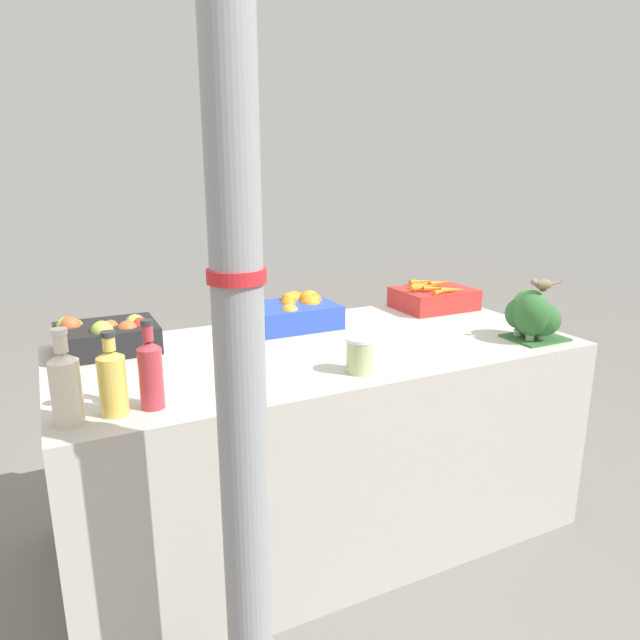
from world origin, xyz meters
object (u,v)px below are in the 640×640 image
at_px(broccoli_pile, 532,315).
at_px(pickle_jar, 360,355).
at_px(carrot_crate, 434,297).
at_px(juice_bottle_cloudy, 66,385).
at_px(juice_bottle_golden, 112,380).
at_px(juice_bottle_ruby, 151,372).
at_px(orange_crate, 296,311).
at_px(sparrow_bird, 543,284).
at_px(apple_crate, 106,336).
at_px(support_pole, 238,325).

bearing_deg(broccoli_pile, pickle_jar, -178.01).
relative_size(carrot_crate, juice_bottle_cloudy, 1.37).
distance_m(juice_bottle_golden, juice_bottle_ruby, 0.10).
xyz_separation_m(carrot_crate, broccoli_pile, (0.03, -0.59, 0.05)).
bearing_deg(carrot_crate, juice_bottle_golden, -158.53).
height_order(orange_crate, sparrow_bird, sparrow_bird).
distance_m(juice_bottle_cloudy, pickle_jar, 0.90).
bearing_deg(sparrow_bird, pickle_jar, 14.47).
bearing_deg(orange_crate, sparrow_bird, -38.45).
relative_size(carrot_crate, juice_bottle_ruby, 1.38).
xyz_separation_m(apple_crate, sparrow_bird, (1.56, -0.60, 0.17)).
xyz_separation_m(carrot_crate, pickle_jar, (-0.77, -0.62, 0.01)).
relative_size(apple_crate, broccoli_pile, 1.55).
distance_m(support_pole, broccoli_pile, 1.43).
relative_size(apple_crate, orange_crate, 1.00).
xyz_separation_m(juice_bottle_ruby, pickle_jar, (0.68, -0.01, -0.05)).
bearing_deg(pickle_jar, sparrow_bird, 0.88).
xyz_separation_m(orange_crate, juice_bottle_golden, (-0.82, -0.62, 0.04)).
bearing_deg(carrot_crate, apple_crate, -179.99).
height_order(apple_crate, juice_bottle_cloudy, juice_bottle_cloudy).
height_order(orange_crate, carrot_crate, orange_crate).
xyz_separation_m(apple_crate, juice_bottle_ruby, (0.06, -0.61, 0.05)).
xyz_separation_m(orange_crate, sparrow_bird, (0.78, -0.62, 0.16)).
relative_size(apple_crate, juice_bottle_cloudy, 1.37).
xyz_separation_m(orange_crate, broccoli_pile, (0.75, -0.60, 0.04)).
relative_size(orange_crate, juice_bottle_golden, 1.50).
bearing_deg(broccoli_pile, apple_crate, 158.98).
relative_size(orange_crate, sparrow_bird, 2.67).
xyz_separation_m(juice_bottle_golden, pickle_jar, (0.78, -0.01, -0.04)).
bearing_deg(juice_bottle_ruby, sparrow_bird, 0.15).
height_order(carrot_crate, pickle_jar, carrot_crate).
xyz_separation_m(juice_bottle_golden, juice_bottle_ruby, (0.10, 0.00, 0.01)).
xyz_separation_m(support_pole, carrot_crate, (1.31, 1.02, -0.28)).
bearing_deg(orange_crate, support_pole, -119.70).
relative_size(orange_crate, carrot_crate, 1.00).
relative_size(juice_bottle_ruby, pickle_jar, 2.16).
xyz_separation_m(carrot_crate, juice_bottle_golden, (-1.55, -0.61, 0.05)).
relative_size(support_pole, orange_crate, 6.27).
relative_size(orange_crate, broccoli_pile, 1.55).
xyz_separation_m(apple_crate, juice_bottle_cloudy, (-0.16, -0.61, 0.05)).
distance_m(carrot_crate, juice_bottle_golden, 1.66).
bearing_deg(sparrow_bird, juice_bottle_golden, 13.74).
relative_size(apple_crate, pickle_jar, 2.99).
distance_m(apple_crate, juice_bottle_golden, 0.61).
bearing_deg(juice_bottle_ruby, support_pole, -72.12).
xyz_separation_m(orange_crate, juice_bottle_cloudy, (-0.94, -0.62, 0.05)).
bearing_deg(juice_bottle_ruby, carrot_crate, 22.85).
relative_size(broccoli_pile, juice_bottle_golden, 0.97).
bearing_deg(broccoli_pile, orange_crate, 141.33).
height_order(support_pole, juice_bottle_golden, support_pole).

